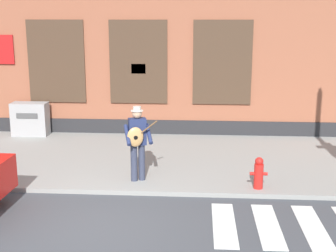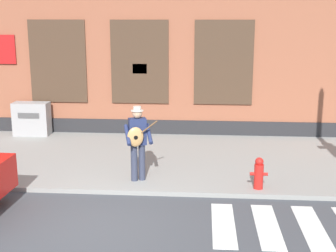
% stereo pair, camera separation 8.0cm
% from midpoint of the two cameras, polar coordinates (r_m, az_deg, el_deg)
% --- Properties ---
extents(ground_plane, '(160.00, 160.00, 0.00)m').
position_cam_midpoint_polar(ground_plane, '(8.71, -9.01, -12.34)').
color(ground_plane, '#424449').
extents(sidewalk, '(28.00, 4.99, 0.10)m').
position_cam_midpoint_polar(sidewalk, '(12.51, -4.66, -3.92)').
color(sidewalk, gray).
rests_on(sidewalk, ground).
extents(building_backdrop, '(28.00, 4.06, 7.16)m').
position_cam_midpoint_polar(building_backdrop, '(16.41, -2.41, 12.70)').
color(building_backdrop, '#99563D').
rests_on(building_backdrop, ground).
extents(busker, '(0.78, 0.66, 1.70)m').
position_cam_midpoint_polar(busker, '(10.41, -3.53, -1.63)').
color(busker, '#33384C').
rests_on(busker, sidewalk).
extents(utility_box, '(1.10, 0.52, 1.03)m').
position_cam_midpoint_polar(utility_box, '(15.14, -16.13, 0.85)').
color(utility_box, '#9E9E9E').
rests_on(utility_box, sidewalk).
extents(fire_hydrant, '(0.38, 0.20, 0.70)m').
position_cam_midpoint_polar(fire_hydrant, '(10.28, 11.23, -5.68)').
color(fire_hydrant, red).
rests_on(fire_hydrant, sidewalk).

